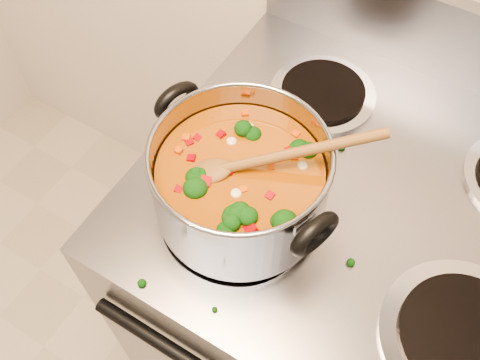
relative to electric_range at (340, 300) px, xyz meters
The scene contains 4 objects.
electric_range is the anchor object (origin of this frame).
stockpot 0.59m from the electric_range, 143.43° to the right, with size 0.32×0.26×0.16m.
wooden_spoon 0.62m from the electric_range, 143.36° to the right, with size 0.25×0.19×0.09m.
cooktop_crumbs 0.53m from the electric_range, 161.04° to the right, with size 0.24×0.28×0.01m.
Camera 1 is at (0.02, 0.66, 1.66)m, focal length 40.00 mm.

